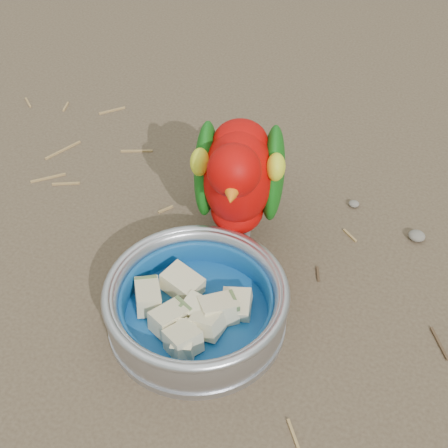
% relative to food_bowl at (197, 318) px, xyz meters
% --- Properties ---
extents(ground, '(60.00, 60.00, 0.00)m').
position_rel_food_bowl_xyz_m(ground, '(-0.08, -0.06, -0.01)').
color(ground, brown).
extents(food_bowl, '(0.21, 0.21, 0.02)m').
position_rel_food_bowl_xyz_m(food_bowl, '(0.00, 0.00, 0.00)').
color(food_bowl, '#B2B2BA').
rests_on(food_bowl, ground).
extents(bowl_wall, '(0.21, 0.21, 0.04)m').
position_rel_food_bowl_xyz_m(bowl_wall, '(0.00, 0.00, 0.03)').
color(bowl_wall, '#B2B2BA').
rests_on(bowl_wall, food_bowl).
extents(fruit_wedges, '(0.13, 0.13, 0.03)m').
position_rel_food_bowl_xyz_m(fruit_wedges, '(0.00, -0.00, 0.02)').
color(fruit_wedges, beige).
rests_on(fruit_wedges, food_bowl).
extents(lory_parrot, '(0.17, 0.26, 0.19)m').
position_rel_food_bowl_xyz_m(lory_parrot, '(-0.00, 0.15, 0.09)').
color(lory_parrot, '#B20503').
rests_on(lory_parrot, ground).
extents(ground_debris, '(0.90, 0.80, 0.01)m').
position_rel_food_bowl_xyz_m(ground_debris, '(-0.12, 0.01, -0.01)').
color(ground_debris, '#9D7946').
rests_on(ground_debris, ground).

